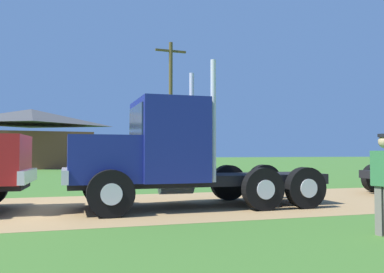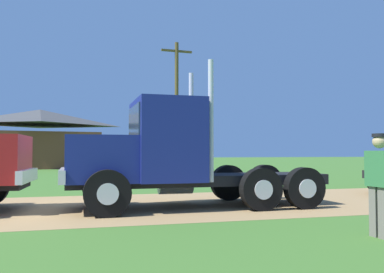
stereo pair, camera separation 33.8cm
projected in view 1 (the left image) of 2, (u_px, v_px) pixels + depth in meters
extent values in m
plane|color=#406D28|center=(46.00, 210.00, 10.61)|extent=(200.00, 200.00, 0.00)
cube|color=#A27F50|center=(46.00, 209.00, 10.61)|extent=(120.00, 6.16, 0.01)
cube|color=black|center=(201.00, 180.00, 11.20)|extent=(7.07, 1.64, 0.28)
cube|color=navy|center=(103.00, 159.00, 10.43)|extent=(1.76, 2.07, 1.17)
cube|color=silver|center=(65.00, 175.00, 10.15)|extent=(0.19, 2.25, 0.32)
cube|color=navy|center=(168.00, 140.00, 10.96)|extent=(1.72, 2.36, 2.14)
cube|color=#2D3D4C|center=(136.00, 124.00, 10.72)|extent=(0.06, 1.95, 0.94)
cylinder|color=silver|center=(213.00, 121.00, 10.38)|extent=(0.14, 0.14, 3.12)
cylinder|color=silver|center=(192.00, 125.00, 12.15)|extent=(0.14, 0.14, 3.12)
cylinder|color=silver|center=(176.00, 185.00, 12.04)|extent=(1.01, 0.53, 0.52)
cylinder|color=black|center=(111.00, 194.00, 9.31)|extent=(1.10, 0.31, 1.09)
cylinder|color=silver|center=(112.00, 194.00, 9.16)|extent=(0.49, 0.05, 0.49)
cylinder|color=black|center=(102.00, 186.00, 11.55)|extent=(1.10, 0.31, 1.09)
cylinder|color=silver|center=(101.00, 185.00, 11.70)|extent=(0.49, 0.05, 0.49)
cylinder|color=black|center=(305.00, 188.00, 10.83)|extent=(1.10, 0.31, 1.09)
cylinder|color=silver|center=(309.00, 188.00, 10.68)|extent=(0.49, 0.05, 0.49)
cylinder|color=black|center=(264.00, 182.00, 13.06)|extent=(1.10, 0.31, 1.09)
cylinder|color=silver|center=(262.00, 181.00, 13.21)|extent=(0.49, 0.05, 0.49)
cylinder|color=black|center=(263.00, 189.00, 10.46)|extent=(1.10, 0.31, 1.09)
cylinder|color=silver|center=(266.00, 190.00, 10.31)|extent=(0.49, 0.05, 0.49)
cylinder|color=black|center=(228.00, 183.00, 12.69)|extent=(1.10, 0.31, 1.09)
cylinder|color=silver|center=(226.00, 182.00, 12.84)|extent=(0.49, 0.05, 0.49)
cube|color=silver|center=(28.00, 176.00, 10.33)|extent=(0.27, 2.25, 0.32)
cylinder|color=black|center=(375.00, 178.00, 15.32)|extent=(1.05, 0.33, 1.04)
cylinder|color=silver|center=(372.00, 178.00, 15.48)|extent=(0.47, 0.05, 0.47)
cube|color=slate|center=(382.00, 211.00, 7.33)|extent=(0.19, 0.17, 0.89)
cylinder|color=#33723F|center=(373.00, 169.00, 7.53)|extent=(0.10, 0.10, 0.60)
cube|color=brown|center=(31.00, 150.00, 38.17)|extent=(11.19, 8.44, 3.32)
pyramid|color=#444444|center=(31.00, 117.00, 38.29)|extent=(11.75, 8.86, 1.48)
cube|color=black|center=(12.00, 157.00, 34.15)|extent=(1.80, 0.26, 2.20)
cylinder|color=brown|center=(171.00, 108.00, 28.16)|extent=(0.26, 0.26, 9.12)
cube|color=brown|center=(171.00, 51.00, 28.31)|extent=(2.20, 0.28, 0.14)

